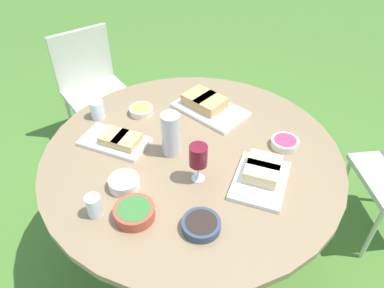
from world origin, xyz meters
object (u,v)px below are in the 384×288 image
Objects in this scene: chair_near_left at (92,82)px; water_pitcher at (171,134)px; dining_table at (192,166)px; wine_glass at (198,157)px.

chair_near_left is 1.30m from water_pitcher.
dining_table is 0.28m from wine_glass.
dining_table is 6.57× the size of water_pitcher.
chair_near_left is at bearing -106.17° from dining_table.
chair_near_left is at bearing -109.61° from water_pitcher.
water_pitcher is at bearing -57.15° from dining_table.
wine_glass is (0.12, 0.13, 0.22)m from dining_table.
dining_table is 0.22m from water_pitcher.
chair_near_left is 4.65× the size of wine_glass.
chair_near_left reaches higher than dining_table.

